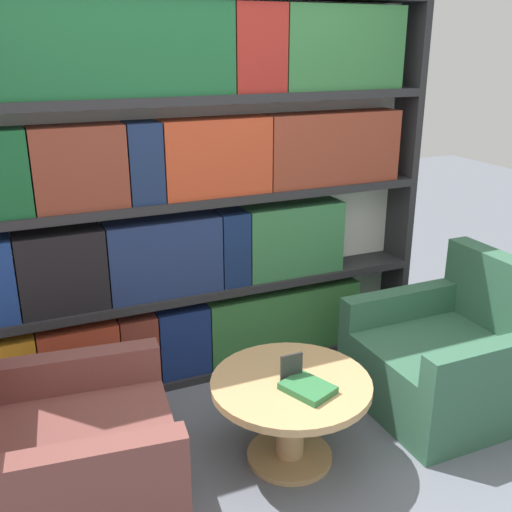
# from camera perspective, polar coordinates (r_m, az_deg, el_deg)

# --- Properties ---
(ground_plane) EXTENTS (14.00, 14.00, 0.00)m
(ground_plane) POSITION_cam_1_polar(r_m,az_deg,el_deg) (3.01, 3.83, -22.92)
(ground_plane) COLOR slate
(bookshelf) EXTENTS (3.00, 0.30, 2.32)m
(bookshelf) POSITION_cam_1_polar(r_m,az_deg,el_deg) (3.57, -6.50, 5.52)
(bookshelf) COLOR silver
(bookshelf) RESTS_ON ground_plane
(armchair_left) EXTENTS (1.02, 0.98, 0.86)m
(armchair_left) POSITION_cam_1_polar(r_m,az_deg,el_deg) (2.96, -18.16, -17.81)
(armchair_left) COLOR brown
(armchair_left) RESTS_ON ground_plane
(armchair_right) EXTENTS (0.93, 0.88, 0.86)m
(armchair_right) POSITION_cam_1_polar(r_m,az_deg,el_deg) (3.74, 18.15, -9.30)
(armchair_right) COLOR #336047
(armchair_right) RESTS_ON ground_plane
(coffee_table) EXTENTS (0.80, 0.80, 0.46)m
(coffee_table) POSITION_cam_1_polar(r_m,az_deg,el_deg) (3.09, 3.31, -13.85)
(coffee_table) COLOR tan
(coffee_table) RESTS_ON ground_plane
(table_sign) EXTENTS (0.12, 0.06, 0.15)m
(table_sign) POSITION_cam_1_polar(r_m,az_deg,el_deg) (2.99, 3.38, -10.76)
(table_sign) COLOR black
(table_sign) RESTS_ON coffee_table
(stray_book) EXTENTS (0.25, 0.28, 0.03)m
(stray_book) POSITION_cam_1_polar(r_m,az_deg,el_deg) (2.94, 4.95, -12.42)
(stray_book) COLOR #2D703D
(stray_book) RESTS_ON coffee_table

